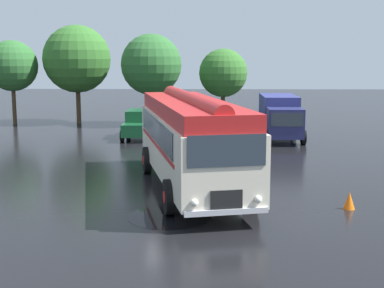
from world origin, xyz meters
name	(u,v)px	position (x,y,z in m)	size (l,w,h in m)	color
ground_plane	(181,188)	(0.00, 0.00, 0.00)	(120.00, 120.00, 0.00)	black
vintage_bus	(191,137)	(0.38, -0.04, 1.89)	(4.57, 10.38, 3.49)	silver
car_near_left	(140,124)	(-2.90, 12.15, 0.85)	(1.98, 4.21, 1.66)	#144C28
car_mid_left	(193,124)	(0.21, 12.19, 0.85)	(2.20, 4.32, 1.66)	#144C28
car_mid_right	(234,122)	(2.69, 12.93, 0.85)	(2.26, 4.34, 1.66)	#4C5156
box_van	(280,116)	(5.31, 12.05, 1.36)	(2.39, 5.80, 2.50)	navy
tree_far_left	(11,64)	(-12.67, 18.52, 4.23)	(3.56, 3.56, 5.91)	#4C3823
tree_left_of_centre	(78,59)	(-8.09, 19.23, 4.59)	(4.79, 4.79, 6.99)	#4C3823
tree_centre	(149,63)	(-2.90, 18.24, 4.30)	(4.20, 4.20, 6.33)	#4C3823
tree_right_of_centre	(223,72)	(2.25, 19.38, 3.66)	(3.45, 3.45, 5.34)	#4C3823
traffic_cone	(349,201)	(5.45, -2.62, 0.28)	(0.36, 0.36, 0.55)	orange
puddle_patch	(169,217)	(-0.21, -3.60, 0.00)	(2.51, 2.51, 0.01)	black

